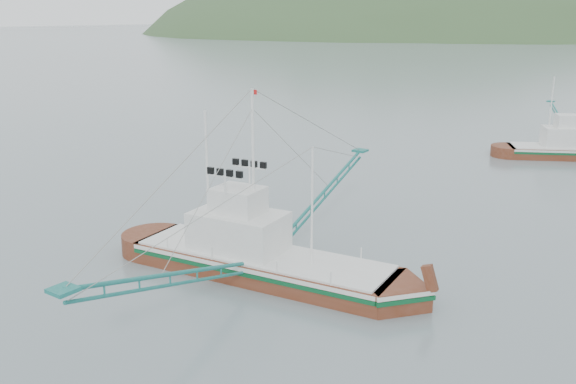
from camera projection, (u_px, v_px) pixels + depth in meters
The scene contains 3 objects.
ground at pixel (219, 279), 32.28m from camera, with size 1200.00×1200.00×0.00m, color slate.
main_boat at pixel (259, 245), 32.41m from camera, with size 14.27×25.14×10.21m.
headland_left at pixel (380, 34), 415.20m from camera, with size 448.00×308.00×210.00m, color #314E28.
Camera 1 is at (20.24, -22.30, 12.90)m, focal length 40.00 mm.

